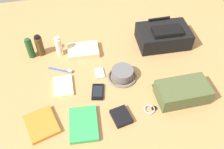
{
  "coord_description": "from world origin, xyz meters",
  "views": [
    {
      "loc": [
        -0.21,
        -0.95,
        1.12
      ],
      "look_at": [
        0.0,
        0.0,
        0.04
      ],
      "focal_mm": 39.46,
      "sensor_mm": 36.0,
      "label": 1
    }
  ],
  "objects_px": {
    "toiletry_pouch": "(182,92)",
    "wristwatch": "(150,109)",
    "bucket_hat": "(122,74)",
    "lotion_bottle": "(59,46)",
    "cell_phone": "(98,92)",
    "notepad": "(63,87)",
    "toothbrush": "(62,70)",
    "cologne_bottle": "(40,46)",
    "shampoo_bottle": "(30,48)",
    "paperback_novel": "(42,124)",
    "media_player": "(100,73)",
    "folded_towel": "(83,51)",
    "travel_guidebook": "(84,124)",
    "wallet": "(121,116)",
    "backpack": "(163,36)"
  },
  "relations": [
    {
      "from": "lotion_bottle",
      "to": "media_player",
      "type": "distance_m",
      "value": 0.32
    },
    {
      "from": "toiletry_pouch",
      "to": "lotion_bottle",
      "type": "xyz_separation_m",
      "value": [
        -0.64,
        0.5,
        0.02
      ]
    },
    {
      "from": "cologne_bottle",
      "to": "travel_guidebook",
      "type": "relative_size",
      "value": 0.69
    },
    {
      "from": "bucket_hat",
      "to": "toothbrush",
      "type": "distance_m",
      "value": 0.38
    },
    {
      "from": "bucket_hat",
      "to": "lotion_bottle",
      "type": "relative_size",
      "value": 1.24
    },
    {
      "from": "shampoo_bottle",
      "to": "wallet",
      "type": "xyz_separation_m",
      "value": [
        0.46,
        -0.58,
        -0.06
      ]
    },
    {
      "from": "bucket_hat",
      "to": "notepad",
      "type": "relative_size",
      "value": 1.17
    },
    {
      "from": "paperback_novel",
      "to": "toothbrush",
      "type": "distance_m",
      "value": 0.39
    },
    {
      "from": "travel_guidebook",
      "to": "bucket_hat",
      "type": "bearing_deg",
      "value": 45.52
    },
    {
      "from": "shampoo_bottle",
      "to": "paperback_novel",
      "type": "xyz_separation_m",
      "value": [
        0.05,
        -0.54,
        -0.06
      ]
    },
    {
      "from": "cologne_bottle",
      "to": "folded_towel",
      "type": "distance_m",
      "value": 0.28
    },
    {
      "from": "paperback_novel",
      "to": "wallet",
      "type": "bearing_deg",
      "value": -5.93
    },
    {
      "from": "toiletry_pouch",
      "to": "toothbrush",
      "type": "bearing_deg",
      "value": 151.93
    },
    {
      "from": "toiletry_pouch",
      "to": "wristwatch",
      "type": "height_order",
      "value": "toiletry_pouch"
    },
    {
      "from": "cell_phone",
      "to": "notepad",
      "type": "relative_size",
      "value": 0.83
    },
    {
      "from": "bucket_hat",
      "to": "wallet",
      "type": "bearing_deg",
      "value": -105.03
    },
    {
      "from": "bucket_hat",
      "to": "wallet",
      "type": "distance_m",
      "value": 0.29
    },
    {
      "from": "paperback_novel",
      "to": "travel_guidebook",
      "type": "relative_size",
      "value": 0.98
    },
    {
      "from": "paperback_novel",
      "to": "cell_phone",
      "type": "bearing_deg",
      "value": 25.09
    },
    {
      "from": "backpack",
      "to": "cologne_bottle",
      "type": "bearing_deg",
      "value": 175.43
    },
    {
      "from": "cologne_bottle",
      "to": "travel_guidebook",
      "type": "height_order",
      "value": "cologne_bottle"
    },
    {
      "from": "toiletry_pouch",
      "to": "shampoo_bottle",
      "type": "height_order",
      "value": "shampoo_bottle"
    },
    {
      "from": "bucket_hat",
      "to": "folded_towel",
      "type": "distance_m",
      "value": 0.33
    },
    {
      "from": "media_player",
      "to": "folded_towel",
      "type": "height_order",
      "value": "folded_towel"
    },
    {
      "from": "shampoo_bottle",
      "to": "cologne_bottle",
      "type": "bearing_deg",
      "value": 9.37
    },
    {
      "from": "folded_towel",
      "to": "travel_guidebook",
      "type": "bearing_deg",
      "value": -97.7
    },
    {
      "from": "bucket_hat",
      "to": "wristwatch",
      "type": "relative_size",
      "value": 2.47
    },
    {
      "from": "backpack",
      "to": "folded_towel",
      "type": "height_order",
      "value": "backpack"
    },
    {
      "from": "toothbrush",
      "to": "media_player",
      "type": "bearing_deg",
      "value": -17.73
    },
    {
      "from": "toiletry_pouch",
      "to": "bucket_hat",
      "type": "bearing_deg",
      "value": 143.67
    },
    {
      "from": "backpack",
      "to": "travel_guidebook",
      "type": "relative_size",
      "value": 1.63
    },
    {
      "from": "cell_phone",
      "to": "wristwatch",
      "type": "xyz_separation_m",
      "value": [
        0.26,
        -0.18,
        -0.0
      ]
    },
    {
      "from": "cologne_bottle",
      "to": "lotion_bottle",
      "type": "height_order",
      "value": "cologne_bottle"
    },
    {
      "from": "backpack",
      "to": "cologne_bottle",
      "type": "relative_size",
      "value": 2.36
    },
    {
      "from": "backpack",
      "to": "toothbrush",
      "type": "height_order",
      "value": "backpack"
    },
    {
      "from": "backpack",
      "to": "lotion_bottle",
      "type": "bearing_deg",
      "value": 177.11
    },
    {
      "from": "lotion_bottle",
      "to": "notepad",
      "type": "xyz_separation_m",
      "value": [
        -0.0,
        -0.29,
        -0.06
      ]
    },
    {
      "from": "wallet",
      "to": "wristwatch",
      "type": "bearing_deg",
      "value": -5.76
    },
    {
      "from": "paperback_novel",
      "to": "cologne_bottle",
      "type": "bearing_deg",
      "value": 88.58
    },
    {
      "from": "backpack",
      "to": "paperback_novel",
      "type": "distance_m",
      "value": 0.96
    },
    {
      "from": "cologne_bottle",
      "to": "lotion_bottle",
      "type": "bearing_deg",
      "value": -14.14
    },
    {
      "from": "backpack",
      "to": "wallet",
      "type": "distance_m",
      "value": 0.67
    },
    {
      "from": "media_player",
      "to": "cell_phone",
      "type": "bearing_deg",
      "value": -104.74
    },
    {
      "from": "toothbrush",
      "to": "folded_towel",
      "type": "height_order",
      "value": "folded_towel"
    },
    {
      "from": "travel_guidebook",
      "to": "wristwatch",
      "type": "distance_m",
      "value": 0.36
    },
    {
      "from": "notepad",
      "to": "folded_towel",
      "type": "distance_m",
      "value": 0.31
    },
    {
      "from": "wristwatch",
      "to": "notepad",
      "type": "bearing_deg",
      "value": 150.12
    },
    {
      "from": "shampoo_bottle",
      "to": "toothbrush",
      "type": "distance_m",
      "value": 0.26
    },
    {
      "from": "shampoo_bottle",
      "to": "wallet",
      "type": "height_order",
      "value": "shampoo_bottle"
    },
    {
      "from": "cologne_bottle",
      "to": "toothbrush",
      "type": "bearing_deg",
      "value": -57.48
    }
  ]
}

